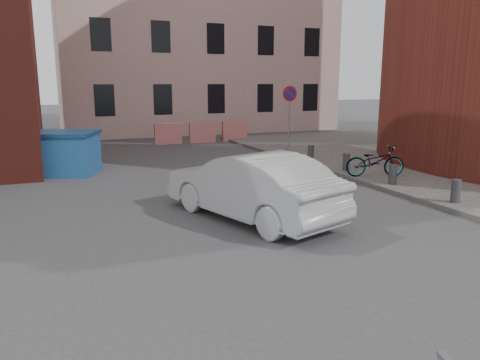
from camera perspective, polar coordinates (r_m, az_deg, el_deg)
name	(u,v)px	position (r m, az deg, el deg)	size (l,w,h in m)	color
ground	(240,261)	(7.87, -0.02, -9.83)	(120.00, 120.00, 0.00)	#38383A
sidewalk	(479,172)	(16.95, 27.09, 0.87)	(9.00, 24.00, 0.12)	#474442
building_pink	(193,13)	(30.35, -5.69, 19.55)	(16.00, 8.00, 14.00)	#C29F95
no_parking_sign	(290,106)	(18.49, 6.07, 9.02)	(0.60, 0.09, 2.65)	gray
bollards	(393,174)	(13.67, 18.11, 0.66)	(0.22, 9.02, 0.55)	#3A3A3D
barriers	(202,132)	(22.98, -4.60, 5.80)	(4.70, 0.18, 1.00)	red
dumpster	(45,153)	(16.24, -22.71, 3.08)	(3.65, 2.77, 1.37)	#1E5291
silver_car	(251,186)	(10.04, 1.30, -0.72)	(1.53, 4.40, 1.45)	#B4B7BC
bicycle	(375,161)	(14.61, 16.14, 2.20)	(0.61, 1.74, 0.92)	black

